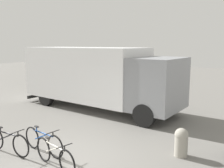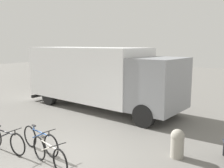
{
  "view_description": "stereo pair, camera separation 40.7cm",
  "coord_description": "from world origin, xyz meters",
  "px_view_note": "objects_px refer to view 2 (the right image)",
  "views": [
    {
      "loc": [
        4.21,
        -5.0,
        3.13
      ],
      "look_at": [
        -0.26,
        3.53,
        1.58
      ],
      "focal_mm": 40.0,
      "sensor_mm": 36.0,
      "label": 1
    },
    {
      "loc": [
        4.56,
        -4.8,
        3.13
      ],
      "look_at": [
        -0.26,
        3.53,
        1.58
      ],
      "focal_mm": 40.0,
      "sensor_mm": 36.0,
      "label": 2
    }
  ],
  "objects_px": {
    "bicycle_near": "(6,140)",
    "bollard_near_bench": "(177,142)",
    "bicycle_middle": "(40,140)",
    "bicycle_far": "(49,154)",
    "delivery_truck": "(99,75)"
  },
  "relations": [
    {
      "from": "delivery_truck",
      "to": "bollard_near_bench",
      "type": "relative_size",
      "value": 10.26
    },
    {
      "from": "bicycle_near",
      "to": "bicycle_middle",
      "type": "height_order",
      "value": "same"
    },
    {
      "from": "bicycle_middle",
      "to": "bollard_near_bench",
      "type": "bearing_deg",
      "value": 36.02
    },
    {
      "from": "bicycle_near",
      "to": "bollard_near_bench",
      "type": "xyz_separation_m",
      "value": [
        4.46,
        2.13,
        0.08
      ]
    },
    {
      "from": "bicycle_far",
      "to": "bicycle_near",
      "type": "bearing_deg",
      "value": -164.29
    },
    {
      "from": "bicycle_middle",
      "to": "bollard_near_bench",
      "type": "distance_m",
      "value": 3.93
    },
    {
      "from": "bicycle_middle",
      "to": "bollard_near_bench",
      "type": "height_order",
      "value": "bollard_near_bench"
    },
    {
      "from": "bicycle_far",
      "to": "bollard_near_bench",
      "type": "height_order",
      "value": "bollard_near_bench"
    },
    {
      "from": "bicycle_middle",
      "to": "bicycle_far",
      "type": "bearing_deg",
      "value": -20.5
    },
    {
      "from": "delivery_truck",
      "to": "bollard_near_bench",
      "type": "height_order",
      "value": "delivery_truck"
    },
    {
      "from": "bicycle_near",
      "to": "bicycle_far",
      "type": "relative_size",
      "value": 1.04
    },
    {
      "from": "delivery_truck",
      "to": "bicycle_far",
      "type": "bearing_deg",
      "value": -60.86
    },
    {
      "from": "delivery_truck",
      "to": "bicycle_middle",
      "type": "distance_m",
      "value": 5.44
    },
    {
      "from": "bicycle_near",
      "to": "delivery_truck",
      "type": "bearing_deg",
      "value": 96.73
    },
    {
      "from": "bicycle_near",
      "to": "bicycle_middle",
      "type": "relative_size",
      "value": 1.01
    }
  ]
}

